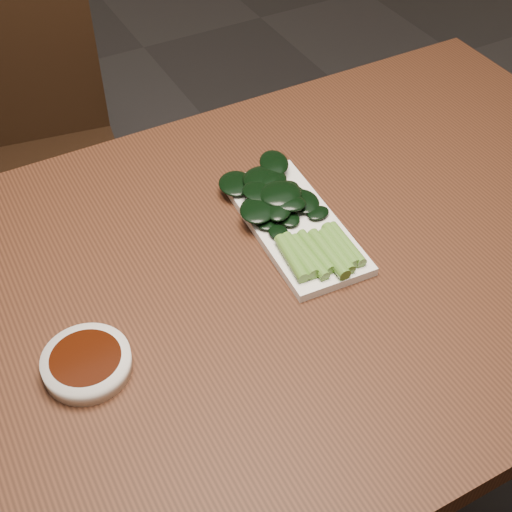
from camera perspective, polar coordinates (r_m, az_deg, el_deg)
name	(u,v)px	position (r m, az deg, el deg)	size (l,w,h in m)	color
table	(253,307)	(1.06, -0.22, -4.13)	(1.40, 0.80, 0.75)	#412112
chair_far	(23,156)	(1.73, -18.13, 7.63)	(0.50, 0.50, 0.89)	black
sauce_bowl	(87,363)	(0.91, -13.39, -8.33)	(0.11, 0.11, 0.03)	white
serving_plate	(294,225)	(1.07, 3.08, 2.52)	(0.14, 0.28, 0.01)	white
gai_lan	(285,209)	(1.07, 2.34, 3.81)	(0.15, 0.30, 0.03)	#58892F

